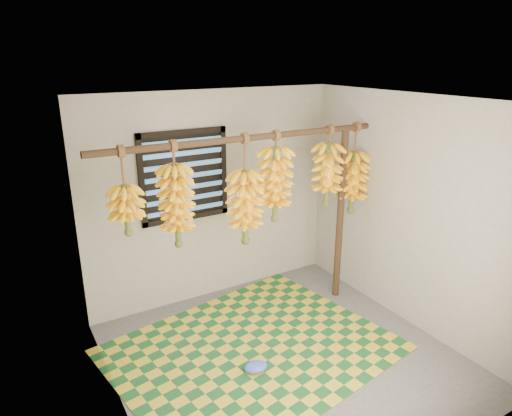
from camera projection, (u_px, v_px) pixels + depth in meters
floor at (285, 358)px, 4.35m from camera, size 3.00×3.00×0.01m
ceiling at (292, 100)px, 3.58m from camera, size 3.00×3.00×0.01m
wall_back at (213, 197)px, 5.19m from camera, size 3.00×0.01×2.40m
wall_left at (113, 284)px, 3.24m from camera, size 0.01×3.00×2.40m
wall_right at (409, 213)px, 4.69m from camera, size 0.01×3.00×2.40m
window at (184, 176)px, 4.90m from camera, size 1.00×0.04×1.00m
hanging_pole at (248, 138)px, 4.28m from camera, size 3.00×0.06×0.06m
support_post at (340, 216)px, 5.17m from camera, size 0.08×0.08×2.00m
woven_mat at (253, 349)px, 4.47m from camera, size 2.85×2.43×0.01m
plastic_bag at (256, 367)px, 4.14m from camera, size 0.24×0.19×0.09m
banana_bunch_a at (126, 210)px, 3.87m from camera, size 0.30×0.30×0.78m
banana_bunch_b at (177, 206)px, 4.10m from camera, size 0.31×0.31×0.99m
banana_bunch_c at (245, 207)px, 4.48m from camera, size 0.33×0.33×1.10m
banana_bunch_d at (275, 184)px, 4.59m from camera, size 0.35×0.35×0.93m
banana_bunch_e at (353, 182)px, 5.13m from camera, size 0.34×0.34×1.02m
banana_bunch_f at (327, 175)px, 4.90m from camera, size 0.33×0.33×0.88m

